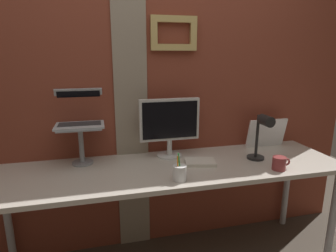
{
  "coord_description": "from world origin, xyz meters",
  "views": [
    {
      "loc": [
        -0.32,
        -1.57,
        1.46
      ],
      "look_at": [
        0.12,
        0.22,
        1.0
      ],
      "focal_mm": 30.41,
      "sensor_mm": 36.0,
      "label": 1
    }
  ],
  "objects_px": {
    "laptop": "(80,114)",
    "whiteboard_panel": "(266,133)",
    "pen_cup": "(180,173)",
    "coffee_mug": "(279,163)",
    "desk_lamp": "(262,133)",
    "monitor": "(170,123)"
  },
  "relations": [
    {
      "from": "monitor",
      "to": "desk_lamp",
      "type": "bearing_deg",
      "value": -23.25
    },
    {
      "from": "monitor",
      "to": "coffee_mug",
      "type": "height_order",
      "value": "monitor"
    },
    {
      "from": "pen_cup",
      "to": "coffee_mug",
      "type": "height_order",
      "value": "pen_cup"
    },
    {
      "from": "monitor",
      "to": "coffee_mug",
      "type": "distance_m",
      "value": 0.77
    },
    {
      "from": "whiteboard_panel",
      "to": "coffee_mug",
      "type": "relative_size",
      "value": 2.64
    },
    {
      "from": "laptop",
      "to": "coffee_mug",
      "type": "distance_m",
      "value": 1.35
    },
    {
      "from": "laptop",
      "to": "whiteboard_panel",
      "type": "bearing_deg",
      "value": -2.16
    },
    {
      "from": "desk_lamp",
      "to": "coffee_mug",
      "type": "relative_size",
      "value": 2.72
    },
    {
      "from": "desk_lamp",
      "to": "monitor",
      "type": "bearing_deg",
      "value": 156.75
    },
    {
      "from": "desk_lamp",
      "to": "pen_cup",
      "type": "distance_m",
      "value": 0.66
    },
    {
      "from": "desk_lamp",
      "to": "laptop",
      "type": "bearing_deg",
      "value": 164.55
    },
    {
      "from": "laptop",
      "to": "pen_cup",
      "type": "relative_size",
      "value": 1.86
    },
    {
      "from": "desk_lamp",
      "to": "pen_cup",
      "type": "relative_size",
      "value": 1.98
    },
    {
      "from": "whiteboard_panel",
      "to": "pen_cup",
      "type": "bearing_deg",
      "value": -152.58
    },
    {
      "from": "coffee_mug",
      "to": "pen_cup",
      "type": "bearing_deg",
      "value": -180.0
    },
    {
      "from": "laptop",
      "to": "whiteboard_panel",
      "type": "distance_m",
      "value": 1.42
    },
    {
      "from": "desk_lamp",
      "to": "coffee_mug",
      "type": "height_order",
      "value": "desk_lamp"
    },
    {
      "from": "monitor",
      "to": "whiteboard_panel",
      "type": "xyz_separation_m",
      "value": [
        0.79,
        0.03,
        -0.13
      ]
    },
    {
      "from": "whiteboard_panel",
      "to": "coffee_mug",
      "type": "distance_m",
      "value": 0.47
    },
    {
      "from": "whiteboard_panel",
      "to": "coffee_mug",
      "type": "xyz_separation_m",
      "value": [
        -0.18,
        -0.43,
        -0.07
      ]
    },
    {
      "from": "laptop",
      "to": "desk_lamp",
      "type": "height_order",
      "value": "laptop"
    },
    {
      "from": "monitor",
      "to": "pen_cup",
      "type": "distance_m",
      "value": 0.46
    }
  ]
}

